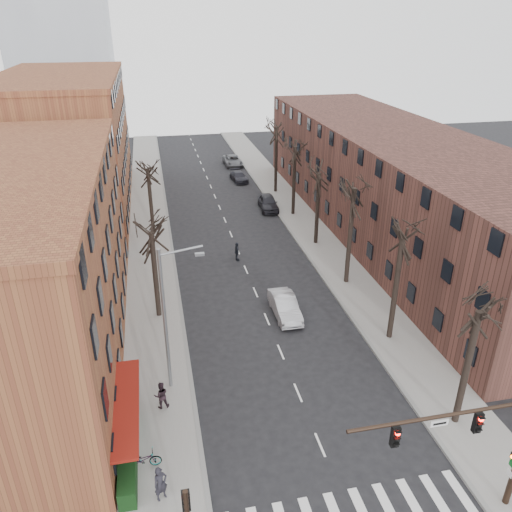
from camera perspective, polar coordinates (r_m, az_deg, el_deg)
sidewalk_left at (r=52.51m, az=-12.08°, el=3.08°), size 4.00×90.00×0.15m
sidewalk_right at (r=54.63m, az=4.93°, el=4.47°), size 4.00×90.00×0.15m
building_left_near at (r=33.02m, az=-26.37°, el=-1.77°), size 12.00×26.00×12.00m
building_left_far at (r=59.74m, az=-20.69°, el=11.74°), size 12.00×28.00×14.00m
building_right at (r=51.56m, az=15.38°, el=8.13°), size 12.00×50.00×10.00m
awning_left at (r=27.96m, az=-13.97°, el=-20.19°), size 1.20×7.00×0.15m
hedge at (r=26.81m, az=-14.38°, el=-20.75°), size 0.80×6.00×1.00m
tree_right_a at (r=30.29m, az=21.72°, el=-17.23°), size 5.20×5.20×10.00m
tree_right_b at (r=35.56m, az=14.94°, el=-9.04°), size 5.20×5.20×10.80m
tree_right_c at (r=41.71m, az=10.23°, el=-3.02°), size 5.20×5.20×11.60m
tree_right_d at (r=48.40m, az=6.81°, el=1.41°), size 5.20×5.20×10.00m
tree_right_e at (r=55.44m, az=4.23°, el=4.73°), size 5.20×5.20×10.80m
tree_right_f at (r=62.71m, az=2.23°, el=7.29°), size 5.20×5.20×11.60m
tree_left_a at (r=37.33m, az=-10.98°, el=-6.78°), size 5.20×5.20×9.50m
tree_left_b at (r=51.61m, az=-11.61°, el=2.63°), size 5.20×5.20×9.50m
signal_mast_arm at (r=23.52m, az=25.56°, el=-18.13°), size 8.14×0.30×7.20m
streetlight at (r=27.88m, az=-10.08°, el=-6.64°), size 2.45×0.22×9.03m
silver_sedan at (r=36.46m, az=3.31°, el=-5.75°), size 1.62×4.58×1.51m
parked_car_near at (r=56.62m, az=1.39°, el=6.12°), size 2.15×4.83×1.61m
parked_car_mid at (r=67.00m, az=-1.98°, el=9.06°), size 2.16×4.41×1.23m
parked_car_far at (r=74.49m, az=-2.69°, el=10.83°), size 2.50×5.20×1.43m
pedestrian_a at (r=24.66m, az=-10.85°, el=-24.18°), size 0.78×0.69×1.80m
pedestrian_b at (r=28.90m, az=-10.79°, el=-15.36°), size 0.85×0.70×1.64m
pedestrian_crossing at (r=44.39m, az=-2.20°, el=0.49°), size 0.48×1.04×1.74m
bicycle at (r=26.33m, az=-12.79°, el=-21.73°), size 1.78×0.67×0.93m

